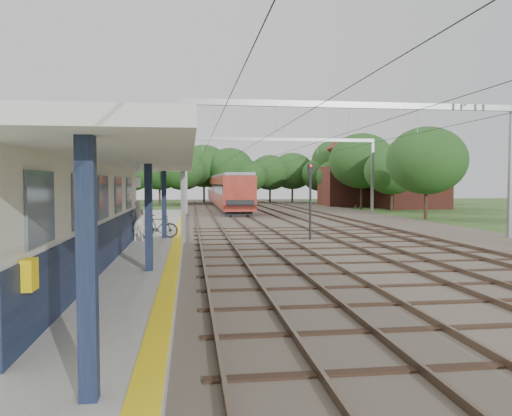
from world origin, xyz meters
TOP-DOWN VIEW (x-y plane):
  - ground at (0.00, 0.00)m, footprint 160.00×160.00m
  - ballast_bed at (4.00, 30.00)m, footprint 18.00×90.00m
  - platform at (-7.50, 14.00)m, footprint 5.00×52.00m
  - yellow_stripe at (-5.25, 14.00)m, footprint 0.45×52.00m
  - station_building at (-8.88, 7.00)m, footprint 3.41×18.00m
  - canopy at (-7.77, 6.00)m, footprint 6.40×20.00m
  - rail_tracks at (1.50, 30.00)m, footprint 11.80×88.00m
  - catenary_system at (3.39, 25.28)m, footprint 17.22×88.00m
  - tree_band at (3.84, 57.12)m, footprint 31.72×30.88m
  - house_near at (21.00, 46.00)m, footprint 7.00×6.12m
  - house_far at (16.00, 52.00)m, footprint 8.00×6.12m
  - person at (-7.00, 13.87)m, footprint 0.71×0.51m
  - bicycle at (-6.18, 15.00)m, footprint 1.89×0.72m
  - train at (-0.50, 50.11)m, footprint 2.86×35.62m
  - signal_post at (1.35, 15.40)m, footprint 0.31×0.29m

SIDE VIEW (x-z plane):
  - ground at x=0.00m, z-range 0.00..0.00m
  - ballast_bed at x=4.00m, z-range 0.00..0.10m
  - platform at x=-7.50m, z-range 0.00..0.35m
  - rail_tracks at x=1.50m, z-range 0.10..0.25m
  - yellow_stripe at x=-5.25m, z-range 0.35..0.36m
  - bicycle at x=-6.18m, z-range 0.35..1.46m
  - person at x=-7.00m, z-range 0.35..2.19m
  - station_building at x=-8.88m, z-range 0.34..3.74m
  - train at x=-0.50m, z-range 0.22..3.98m
  - signal_post at x=1.35m, z-range 0.42..4.35m
  - house_near at x=21.00m, z-range -0.96..6.93m
  - house_far at x=16.00m, z-range -1.09..7.56m
  - canopy at x=-7.77m, z-range 1.92..5.36m
  - tree_band at x=3.84m, z-range 0.51..9.33m
  - catenary_system at x=3.39m, z-range 2.01..9.01m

